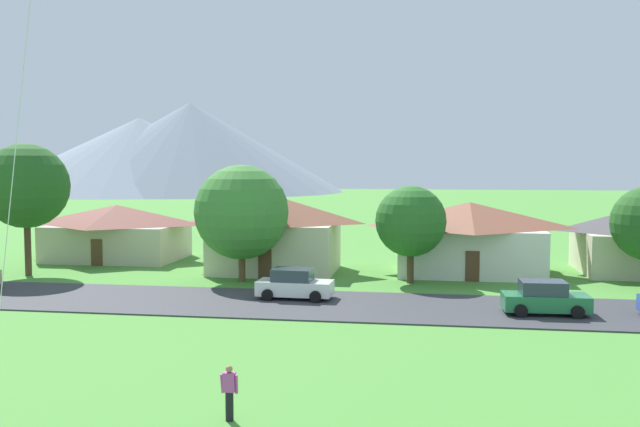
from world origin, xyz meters
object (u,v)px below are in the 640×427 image
Objects in this scene: house_rightmost at (275,232)px; tree_center at (26,186)px; house_right_center at (635,240)px; parked_car_white_west_end at (294,284)px; tree_near_left at (411,221)px; house_leftmost at (469,236)px; house_left_center at (117,231)px; tree_far_right at (241,212)px; parked_car_green_mid_east at (545,298)px; watcher_person at (229,392)px.

tree_center is (-16.28, -4.42, 3.34)m from house_rightmost.
parked_car_white_west_end is (-21.71, -12.95, -1.47)m from house_right_center.
tree_center is at bearing -177.62° from tree_near_left.
house_leftmost is at bearing 6.13° from house_rightmost.
tree_far_right is at bearing -34.16° from house_left_center.
tree_near_left is (23.37, -7.36, 1.71)m from house_left_center.
parked_car_white_west_end is at bearing -134.37° from tree_near_left.
tree_near_left is 0.82× the size of tree_far_right.
house_left_center reaches higher than parked_car_white_west_end.
house_leftmost is at bearing 47.60° from parked_car_white_west_end.
house_leftmost is 15.31m from parked_car_white_west_end.
parked_car_green_mid_east is (17.71, -7.23, -3.65)m from tree_far_right.
tree_far_right is at bearing 157.78° from parked_car_green_mid_east.
tree_far_right is 19.47m from parked_car_green_mid_east.
tree_near_left is 3.73× the size of watcher_person.
tree_far_right is at bearing -0.40° from tree_center.
tree_near_left is at bearing 45.63° from parked_car_white_west_end.
tree_center is 2.11× the size of parked_car_white_west_end.
watcher_person is (-20.12, -31.11, -1.46)m from house_right_center.
tree_far_right is (15.06, -0.11, -1.60)m from tree_center.
tree_center reaches higher than parked_car_green_mid_east.
tree_far_right reaches higher than house_leftmost.
watcher_person is at bearing -80.15° from house_rightmost.
tree_far_right reaches higher than house_right_center.
house_rightmost is 5.00m from tree_far_right.
tree_near_left reaches higher than parked_car_white_west_end.
house_right_center is 42.12m from tree_center.
house_leftmost is 27.45m from house_left_center.
tree_center is (-25.84, -1.08, 2.15)m from tree_near_left.
house_left_center is 15.38m from tree_far_right.
tree_center is at bearing 179.60° from tree_far_right.
house_right_center is at bearing 10.42° from tree_center.
house_rightmost is 17.20m from tree_center.
tree_far_right is (-1.22, -4.53, 1.74)m from house_rightmost.
tree_far_right is at bearing 104.53° from watcher_person.
house_right_center is 0.87× the size of house_rightmost.
parked_car_white_west_end is 13.37m from parked_car_green_mid_east.
house_left_center is at bearing 162.52° from tree_near_left.
house_leftmost reaches higher than house_left_center.
house_leftmost reaches higher than watcher_person.
watcher_person is (-11.64, -16.18, 0.01)m from parked_car_green_mid_east.
house_rightmost is 10.49m from parked_car_white_west_end.
tree_near_left is at bearing -17.48° from house_left_center.
house_left_center is 34.18m from parked_car_green_mid_east.
house_leftmost is 1.16× the size of tree_center.
house_leftmost is at bearing 50.45° from tree_near_left.
house_right_center is 37.08m from watcher_person.
house_leftmost is 2.45× the size of parked_car_green_mid_east.
house_leftmost is 6.38m from tree_near_left.
parked_car_white_west_end is at bearing -38.94° from house_left_center.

